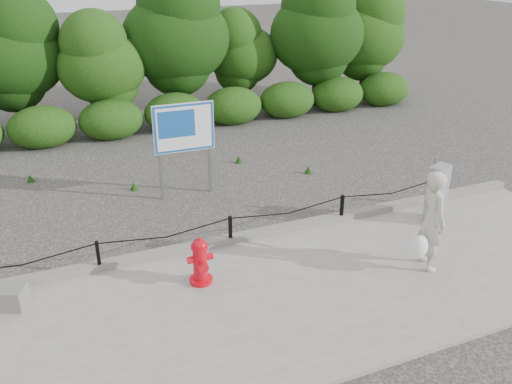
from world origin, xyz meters
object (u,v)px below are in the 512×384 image
Objects in this scene: pedestrian at (432,222)px; advertising_sign at (184,132)px; fire_hydrant at (200,261)px; utility_cabinet at (437,194)px.

advertising_sign reaches higher than pedestrian.
pedestrian reaches higher than fire_hydrant.
pedestrian is 1.36× the size of utility_cabinet.
utility_cabinet is (5.26, 0.31, 0.21)m from fire_hydrant.
advertising_sign is (-4.42, 3.41, 0.88)m from utility_cabinet.
advertising_sign is (0.83, 3.72, 1.09)m from fire_hydrant.
fire_hydrant is 0.63× the size of utility_cabinet.
utility_cabinet is 0.61× the size of advertising_sign.
fire_hydrant is 3.97m from advertising_sign.
pedestrian is 0.83× the size of advertising_sign.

